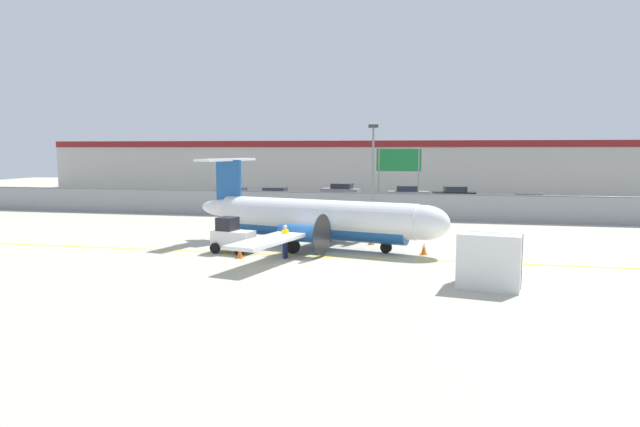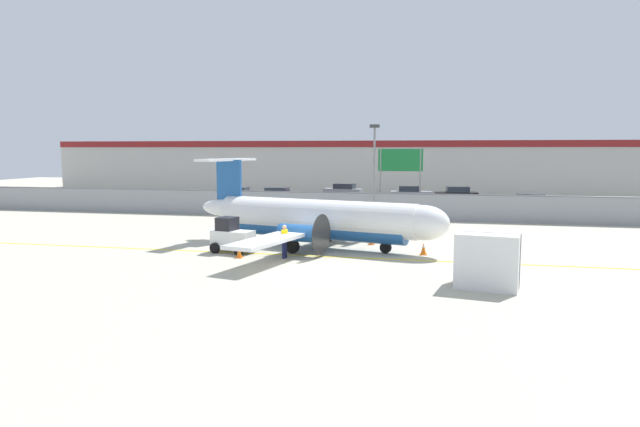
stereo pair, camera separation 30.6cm
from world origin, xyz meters
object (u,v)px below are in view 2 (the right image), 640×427
at_px(cargo_container, 488,260).
at_px(commuter_airplane, 321,219).
at_px(highway_sign, 400,166).
at_px(parked_car_0, 238,195).
at_px(apron_light_pole, 374,165).
at_px(traffic_cone_near_right, 239,252).
at_px(baggage_tug, 232,236).
at_px(ground_crew_worker, 284,240).
at_px(traffic_cone_far_left, 424,249).
at_px(parked_car_3, 411,194).
at_px(parked_car_4, 456,194).
at_px(parked_car_1, 278,195).
at_px(parked_car_2, 344,191).
at_px(parked_car_5, 529,203).
at_px(traffic_cone_near_left, 371,239).

bearing_deg(cargo_container, commuter_airplane, 148.64).
bearing_deg(commuter_airplane, highway_sign, 92.51).
height_order(parked_car_0, apron_light_pole, apron_light_pole).
xyz_separation_m(traffic_cone_near_right, apron_light_pole, (4.98, 15.00, 3.99)).
distance_m(baggage_tug, highway_sign, 19.91).
bearing_deg(ground_crew_worker, baggage_tug, -5.16).
xyz_separation_m(parked_car_0, apron_light_pole, (14.96, -11.29, 3.41)).
relative_size(baggage_tug, highway_sign, 0.46).
relative_size(traffic_cone_far_left, parked_car_3, 0.15).
distance_m(cargo_container, parked_car_4, 36.04).
bearing_deg(traffic_cone_far_left, parked_car_1, 121.99).
bearing_deg(parked_car_3, traffic_cone_far_left, -90.19).
distance_m(cargo_container, parked_car_3, 36.33).
relative_size(traffic_cone_near_right, parked_car_3, 0.15).
bearing_deg(cargo_container, baggage_tug, 168.49).
distance_m(baggage_tug, parked_car_4, 33.31).
distance_m(commuter_airplane, parked_car_2, 31.24).
distance_m(parked_car_0, parked_car_5, 27.18).
bearing_deg(apron_light_pole, commuter_airplane, -98.04).
height_order(parked_car_2, parked_car_5, same).
bearing_deg(traffic_cone_near_left, ground_crew_worker, -126.43).
bearing_deg(apron_light_pole, parked_car_2, 106.40).
xyz_separation_m(traffic_cone_near_right, parked_car_4, (11.23, 32.39, 0.58)).
height_order(baggage_tug, parked_car_5, baggage_tug).
bearing_deg(parked_car_5, parked_car_2, -29.43).
xyz_separation_m(traffic_cone_far_left, highway_sign, (-2.57, 16.65, 3.83)).
relative_size(parked_car_3, highway_sign, 0.79).
relative_size(traffic_cone_near_right, parked_car_4, 0.15).
distance_m(commuter_airplane, parked_car_0, 26.18).
xyz_separation_m(traffic_cone_near_left, traffic_cone_near_right, (-6.04, -5.49, 0.00)).
distance_m(ground_crew_worker, parked_car_5, 27.86).
bearing_deg(traffic_cone_near_right, ground_crew_worker, 9.95).
xyz_separation_m(parked_car_1, parked_car_2, (5.21, 7.60, 0.00)).
relative_size(parked_car_2, apron_light_pole, 0.60).
xyz_separation_m(parked_car_1, parked_car_5, (23.14, -3.16, 0.00)).
relative_size(parked_car_3, parked_car_5, 1.02).
xyz_separation_m(traffic_cone_near_right, highway_sign, (6.54, 19.55, 3.83)).
xyz_separation_m(ground_crew_worker, traffic_cone_far_left, (6.83, 2.50, -0.64)).
bearing_deg(cargo_container, ground_crew_worker, 167.07).
distance_m(baggage_tug, traffic_cone_near_right, 1.73).
distance_m(parked_car_5, highway_sign, 11.91).
bearing_deg(traffic_cone_near_left, highway_sign, 87.97).
xyz_separation_m(baggage_tug, cargo_container, (12.78, -5.01, 0.24)).
relative_size(baggage_tug, parked_car_5, 0.59).
bearing_deg(highway_sign, parked_car_1, 148.83).
relative_size(traffic_cone_near_left, parked_car_1, 0.15).
relative_size(traffic_cone_far_left, highway_sign, 0.12).
xyz_separation_m(parked_car_0, parked_car_3, (16.64, 6.02, 0.00)).
bearing_deg(parked_car_4, traffic_cone_near_left, 71.42).
xyz_separation_m(traffic_cone_far_left, parked_car_2, (-9.94, 31.85, 0.58)).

